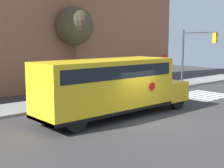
{
  "coord_description": "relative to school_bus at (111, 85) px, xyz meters",
  "views": [
    {
      "loc": [
        -11.48,
        -10.66,
        4.1
      ],
      "look_at": [
        -0.27,
        1.99,
        1.7
      ],
      "focal_mm": 50.0,
      "sensor_mm": 36.0,
      "label": 1
    }
  ],
  "objects": [
    {
      "name": "school_bus",
      "position": [
        0.0,
        0.0,
        0.0
      ],
      "size": [
        9.42,
        2.57,
        3.08
      ],
      "color": "yellow",
      "rests_on": "ground"
    },
    {
      "name": "tree_near_sidewalk",
      "position": [
        3.88,
        8.84,
        3.38
      ],
      "size": [
        3.1,
        3.1,
        6.74
      ],
      "color": "brown",
      "rests_on": "ground"
    },
    {
      "name": "traffic_light",
      "position": [
        11.88,
        2.96,
        1.54
      ],
      "size": [
        0.28,
        3.25,
        4.95
      ],
      "color": "#38383A",
      "rests_on": "ground"
    },
    {
      "name": "sidewalk_strip",
      "position": [
        0.78,
        5.01,
        -1.69
      ],
      "size": [
        44.0,
        3.0,
        0.15
      ],
      "color": "gray",
      "rests_on": "ground"
    },
    {
      "name": "ground_plane",
      "position": [
        0.78,
        -1.49,
        -1.76
      ],
      "size": [
        60.0,
        60.0,
        0.0
      ],
      "primitive_type": "plane",
      "color": "#3A3838"
    },
    {
      "name": "crosswalk_stripes",
      "position": [
        9.37,
        0.51,
        -1.76
      ],
      "size": [
        4.0,
        3.2,
        0.01
      ],
      "color": "white",
      "rests_on": "ground"
    },
    {
      "name": "building_backdrop",
      "position": [
        0.78,
        11.51,
        4.57
      ],
      "size": [
        32.0,
        4.0,
        12.66
      ],
      "color": "#935B42",
      "rests_on": "ground"
    },
    {
      "name": "stop_sign",
      "position": [
        9.04,
        3.81,
        0.18
      ],
      "size": [
        0.75,
        0.1,
        2.91
      ],
      "color": "#38383A",
      "rests_on": "ground"
    }
  ]
}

